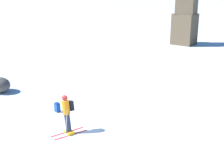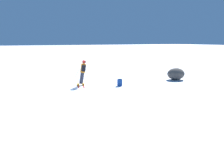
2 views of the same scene
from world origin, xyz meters
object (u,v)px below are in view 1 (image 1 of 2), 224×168
at_px(rock_pillar, 186,7).
at_px(exposed_boulder_0, 0,85).
at_px(spare_backpack, 57,107).
at_px(skier, 67,112).

xyz_separation_m(rock_pillar, exposed_boulder_0, (-1.84, -22.35, -3.64)).
height_order(spare_backpack, exposed_boulder_0, exposed_boulder_0).
relative_size(skier, exposed_boulder_0, 1.24).
bearing_deg(exposed_boulder_0, spare_backpack, 0.80).
relative_size(spare_backpack, exposed_boulder_0, 0.34).
bearing_deg(spare_backpack, exposed_boulder_0, 13.65).
height_order(rock_pillar, spare_backpack, rock_pillar).
bearing_deg(rock_pillar, spare_backpack, -81.25).
distance_m(skier, spare_backpack, 2.71).
distance_m(skier, rock_pillar, 24.50).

